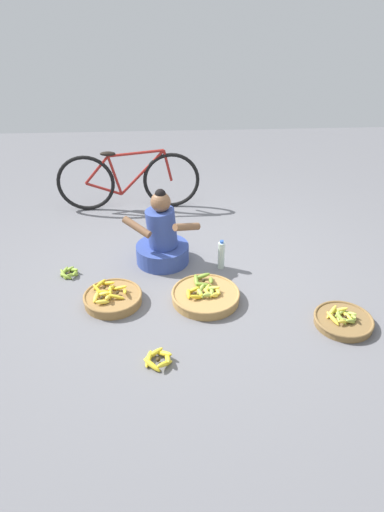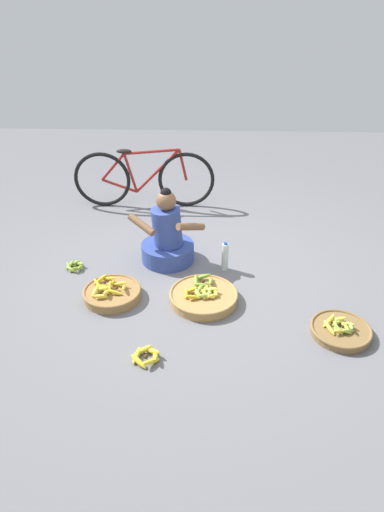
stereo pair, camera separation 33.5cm
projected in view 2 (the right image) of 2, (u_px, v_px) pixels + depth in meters
name	position (u px, v px, depth m)	size (l,w,h in m)	color
ground_plane	(193.00, 277.00, 4.24)	(10.00, 10.00, 0.00)	slate
vendor_woman_front	(167.00, 238.00, 4.38)	(0.75, 0.52, 0.77)	#334793
bicycle_leaning	(144.00, 179.00, 5.43)	(1.70, 0.10, 0.73)	black
banana_basket_back_left	(341.00, 330.00, 3.52)	(0.48, 0.48, 0.14)	brown
banana_basket_mid_left	(112.00, 293.00, 3.93)	(0.51, 0.51, 0.15)	olive
banana_basket_back_center	(204.00, 296.00, 3.89)	(0.60, 0.60, 0.15)	#A87F47
loose_bananas_mid_right	(75.00, 266.00, 4.35)	(0.19, 0.19, 0.08)	#8CAD38
loose_bananas_front_right	(146.00, 356.00, 3.29)	(0.24, 0.24, 0.09)	yellow
water_bottle	(225.00, 257.00, 4.28)	(0.07, 0.07, 0.30)	silver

